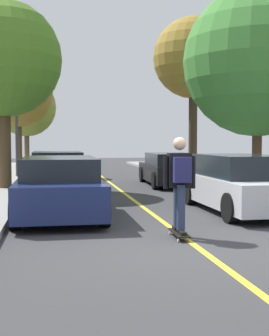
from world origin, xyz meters
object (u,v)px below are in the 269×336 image
(parked_car_right_near, at_px, (170,169))
(street_tree_right_nearest, at_px, (258,62))
(parked_car_left_near, at_px, (57,172))
(street_tree_left_far, at_px, (26,107))
(street_tree_left_nearest, at_px, (3,59))
(street_tree_left_near, at_px, (19,93))
(streetlamp, at_px, (16,103))
(skateboarder, at_px, (180,179))
(street_tree_right_near, at_px, (193,59))
(parked_car_right_nearest, at_px, (239,184))
(parked_car_left_nearest, at_px, (59,187))
(skateboard, at_px, (179,233))

(parked_car_right_near, height_order, street_tree_right_nearest, street_tree_right_nearest)
(parked_car_left_near, xyz_separation_m, street_tree_left_far, (-1.75, 12.98, 3.14))
(street_tree_left_nearest, xyz_separation_m, street_tree_left_near, (0.00, 6.81, -0.45))
(streetlamp, distance_m, skateboarder, 14.27)
(street_tree_left_near, xyz_separation_m, street_tree_right_near, (7.83, -2.81, 1.40))
(parked_car_right_nearest, relative_size, streetlamp, 0.75)
(street_tree_left_nearest, distance_m, streetlamp, 5.29)
(parked_car_left_near, distance_m, skateboarder, 8.73)
(parked_car_right_nearest, bearing_deg, street_tree_left_nearest, 137.46)
(street_tree_left_nearest, xyz_separation_m, street_tree_right_nearest, (7.83, -2.74, -0.31))
(parked_car_left_nearest, bearing_deg, street_tree_right_nearest, 24.66)
(street_tree_left_nearest, relative_size, street_tree_right_nearest, 1.00)
(parked_car_left_nearest, distance_m, skateboarder, 3.53)
(parked_car_left_nearest, xyz_separation_m, skateboarder, (2.07, -2.84, 0.38))
(street_tree_left_far, bearing_deg, parked_car_right_nearest, -71.96)
(street_tree_right_nearest, xyz_separation_m, skateboarder, (-4.01, -5.63, -3.09))
(street_tree_right_near, xyz_separation_m, streetlamp, (-7.83, 1.18, -2.00))
(street_tree_right_nearest, xyz_separation_m, skateboard, (-4.01, -5.60, -4.06))
(parked_car_left_nearest, bearing_deg, parked_car_left_near, 90.00)
(street_tree_left_near, bearing_deg, street_tree_right_near, -19.75)
(parked_car_right_nearest, relative_size, street_tree_left_near, 0.79)
(street_tree_left_far, bearing_deg, parked_car_right_near, -62.73)
(streetlamp, bearing_deg, street_tree_left_near, 89.94)
(streetlamp, bearing_deg, street_tree_left_nearest, -89.98)
(parked_car_right_nearest, relative_size, street_tree_right_nearest, 0.69)
(street_tree_left_near, height_order, skateboard, street_tree_left_near)
(street_tree_left_far, height_order, skateboard, street_tree_left_far)
(street_tree_left_far, bearing_deg, parked_car_left_near, -82.33)
(streetlamp, xyz_separation_m, skateboard, (3.82, -13.52, -3.32))
(skateboard, xyz_separation_m, skateboarder, (-0.00, -0.03, 0.97))
(skateboarder, bearing_deg, parked_car_right_nearest, 50.95)
(parked_car_left_near, xyz_separation_m, street_tree_left_near, (-1.75, 6.71, 3.35))
(parked_car_left_near, distance_m, parked_car_right_nearest, 7.15)
(parked_car_right_nearest, height_order, skateboard, parked_car_right_nearest)
(skateboard, height_order, skateboarder, skateboarder)
(street_tree_left_far, relative_size, street_tree_right_near, 0.77)
(street_tree_left_far, xyz_separation_m, street_tree_right_nearest, (7.83, -15.82, 0.35))
(parked_car_right_nearest, distance_m, skateboard, 3.61)
(street_tree_left_nearest, bearing_deg, street_tree_right_near, 27.09)
(street_tree_right_nearest, xyz_separation_m, street_tree_right_near, (0.00, 6.74, 1.26))
(parked_car_left_nearest, height_order, street_tree_right_nearest, street_tree_right_nearest)
(parked_car_right_near, distance_m, street_tree_left_far, 13.63)
(skateboarder, bearing_deg, street_tree_left_far, 100.09)
(parked_car_right_near, xyz_separation_m, street_tree_left_near, (-6.08, 5.52, 3.37))
(street_tree_left_near, relative_size, streetlamp, 0.96)
(street_tree_left_near, bearing_deg, parked_car_left_near, -75.39)
(parked_car_left_nearest, xyz_separation_m, street_tree_right_nearest, (6.08, 2.79, 3.47))
(parked_car_left_near, bearing_deg, street_tree_left_near, 104.61)
(street_tree_right_near, relative_size, skateboard, 8.41)
(parked_car_right_near, height_order, skateboard, parked_car_right_near)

